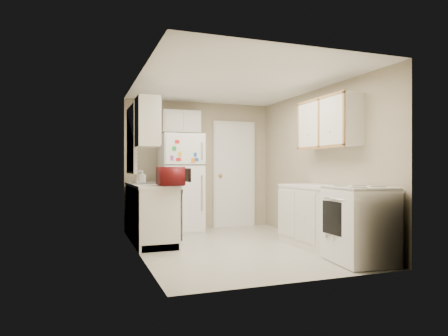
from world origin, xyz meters
name	(u,v)px	position (x,y,z in m)	size (l,w,h in m)	color
floor	(236,247)	(0.00, 0.00, 0.00)	(3.80, 3.80, 0.00)	beige
ceiling	(236,83)	(0.00, 0.00, 2.40)	(3.80, 3.80, 0.00)	white
wall_left	(139,164)	(-1.40, 0.00, 1.20)	(3.80, 3.80, 0.00)	tan
wall_right	(318,165)	(1.40, 0.00, 1.20)	(3.80, 3.80, 0.00)	tan
wall_back	(199,165)	(0.00, 1.90, 1.20)	(2.80, 2.80, 0.00)	tan
wall_front	(304,164)	(0.00, -1.90, 1.20)	(2.80, 2.80, 0.00)	tan
left_counter	(150,212)	(-1.10, 0.90, 0.45)	(0.60, 1.80, 0.90)	silver
dishwasher	(177,213)	(-0.81, 0.30, 0.49)	(0.03, 0.58, 0.72)	black
sink	(149,186)	(-1.10, 1.05, 0.86)	(0.54, 0.74, 0.16)	gray
microwave	(171,175)	(-0.93, 0.14, 1.05)	(0.27, 0.48, 0.32)	maroon
soap_bottle	(142,177)	(-1.15, 1.39, 1.00)	(0.09, 0.10, 0.21)	white
window_blinds	(132,140)	(-1.36, 1.05, 1.60)	(0.10, 0.98, 1.08)	silver
upper_cabinet_left	(147,122)	(-1.25, 0.22, 1.80)	(0.30, 0.45, 0.70)	silver
refrigerator	(181,183)	(-0.45, 1.56, 0.88)	(0.72, 0.70, 1.75)	white
cabinet_over_fridge	(181,122)	(-0.40, 1.75, 2.00)	(0.70, 0.30, 0.40)	silver
interior_door	(234,174)	(0.70, 1.86, 1.02)	(0.86, 0.06, 2.08)	white
right_counter	(332,219)	(1.10, -0.80, 0.45)	(0.60, 2.00, 0.90)	silver
stove	(359,224)	(1.04, -1.44, 0.47)	(0.63, 0.77, 0.94)	white
upper_cabinet_right	(328,123)	(1.25, -0.50, 1.80)	(0.30, 1.20, 0.70)	silver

